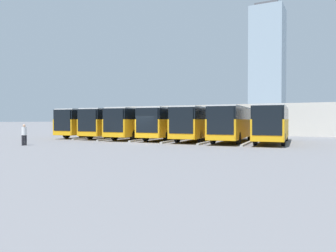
{
  "coord_description": "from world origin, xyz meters",
  "views": [
    {
      "loc": [
        -16.24,
        25.86,
        2.14
      ],
      "look_at": [
        -0.06,
        -5.59,
        1.49
      ],
      "focal_mm": 35.0,
      "sensor_mm": 36.0,
      "label": 1
    }
  ],
  "objects_px": {
    "bus_4": "(139,122)",
    "bus_6": "(92,122)",
    "bus_1": "(233,123)",
    "pedestrian": "(24,134)",
    "bus_3": "(169,122)",
    "bus_0": "(272,123)",
    "bus_5": "(115,122)",
    "bus_2": "(199,122)"
  },
  "relations": [
    {
      "from": "bus_4",
      "to": "bus_6",
      "type": "bearing_deg",
      "value": -10.01
    },
    {
      "from": "bus_4",
      "to": "bus_6",
      "type": "relative_size",
      "value": 1.0
    },
    {
      "from": "bus_1",
      "to": "bus_4",
      "type": "bearing_deg",
      "value": -7.21
    },
    {
      "from": "bus_1",
      "to": "pedestrian",
      "type": "relative_size",
      "value": 6.4
    },
    {
      "from": "bus_3",
      "to": "pedestrian",
      "type": "xyz_separation_m",
      "value": [
        7.1,
        12.86,
        -0.93
      ]
    },
    {
      "from": "bus_4",
      "to": "bus_1",
      "type": "bearing_deg",
      "value": 172.79
    },
    {
      "from": "bus_1",
      "to": "pedestrian",
      "type": "bearing_deg",
      "value": 34.83
    },
    {
      "from": "bus_4",
      "to": "bus_6",
      "type": "height_order",
      "value": "same"
    },
    {
      "from": "bus_0",
      "to": "bus_5",
      "type": "height_order",
      "value": "same"
    },
    {
      "from": "bus_1",
      "to": "bus_5",
      "type": "height_order",
      "value": "same"
    },
    {
      "from": "bus_4",
      "to": "bus_5",
      "type": "distance_m",
      "value": 3.68
    },
    {
      "from": "bus_1",
      "to": "bus_4",
      "type": "xyz_separation_m",
      "value": [
        10.97,
        -0.33,
        0.0
      ]
    },
    {
      "from": "bus_3",
      "to": "bus_6",
      "type": "xyz_separation_m",
      "value": [
        10.97,
        -0.28,
        0.0
      ]
    },
    {
      "from": "bus_2",
      "to": "bus_3",
      "type": "distance_m",
      "value": 3.67
    },
    {
      "from": "bus_3",
      "to": "pedestrian",
      "type": "height_order",
      "value": "bus_3"
    },
    {
      "from": "bus_2",
      "to": "pedestrian",
      "type": "bearing_deg",
      "value": 43.89
    },
    {
      "from": "bus_3",
      "to": "bus_5",
      "type": "relative_size",
      "value": 1.0
    },
    {
      "from": "pedestrian",
      "to": "bus_0",
      "type": "bearing_deg",
      "value": -33.3
    },
    {
      "from": "bus_0",
      "to": "pedestrian",
      "type": "relative_size",
      "value": 6.4
    },
    {
      "from": "bus_3",
      "to": "bus_0",
      "type": "bearing_deg",
      "value": 172.68
    },
    {
      "from": "bus_2",
      "to": "bus_3",
      "type": "xyz_separation_m",
      "value": [
        3.66,
        -0.32,
        0.0
      ]
    },
    {
      "from": "bus_0",
      "to": "bus_1",
      "type": "distance_m",
      "value": 3.67
    },
    {
      "from": "bus_1",
      "to": "pedestrian",
      "type": "xyz_separation_m",
      "value": [
        14.41,
        12.23,
        -0.93
      ]
    },
    {
      "from": "bus_3",
      "to": "bus_4",
      "type": "xyz_separation_m",
      "value": [
        3.66,
        0.3,
        0.0
      ]
    },
    {
      "from": "bus_2",
      "to": "bus_5",
      "type": "distance_m",
      "value": 10.98
    },
    {
      "from": "bus_1",
      "to": "bus_6",
      "type": "distance_m",
      "value": 18.31
    },
    {
      "from": "bus_2",
      "to": "bus_6",
      "type": "xyz_separation_m",
      "value": [
        14.63,
        -0.6,
        0.0
      ]
    },
    {
      "from": "bus_5",
      "to": "bus_6",
      "type": "bearing_deg",
      "value": -8.2
    },
    {
      "from": "bus_3",
      "to": "bus_5",
      "type": "bearing_deg",
      "value": -6.36
    },
    {
      "from": "bus_1",
      "to": "bus_0",
      "type": "bearing_deg",
      "value": 178.78
    },
    {
      "from": "bus_3",
      "to": "bus_4",
      "type": "distance_m",
      "value": 3.67
    },
    {
      "from": "bus_4",
      "to": "bus_6",
      "type": "distance_m",
      "value": 7.34
    },
    {
      "from": "bus_6",
      "to": "pedestrian",
      "type": "bearing_deg",
      "value": 100.95
    },
    {
      "from": "bus_6",
      "to": "bus_2",
      "type": "bearing_deg",
      "value": 172.16
    },
    {
      "from": "bus_2",
      "to": "bus_3",
      "type": "bearing_deg",
      "value": -10.42
    },
    {
      "from": "bus_0",
      "to": "bus_2",
      "type": "bearing_deg",
      "value": -5.77
    },
    {
      "from": "bus_0",
      "to": "bus_2",
      "type": "xyz_separation_m",
      "value": [
        7.32,
        -0.04,
        0.0
      ]
    },
    {
      "from": "bus_3",
      "to": "bus_1",
      "type": "bearing_deg",
      "value": 169.64
    },
    {
      "from": "bus_4",
      "to": "bus_5",
      "type": "height_order",
      "value": "same"
    },
    {
      "from": "bus_1",
      "to": "bus_3",
      "type": "bearing_deg",
      "value": -10.36
    },
    {
      "from": "bus_1",
      "to": "bus_6",
      "type": "bearing_deg",
      "value": -8.33
    },
    {
      "from": "bus_6",
      "to": "bus_1",
      "type": "bearing_deg",
      "value": 171.67
    }
  ]
}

